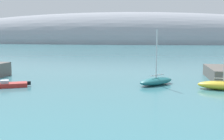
% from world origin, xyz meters
% --- Properties ---
extents(distant_ridge, '(327.89, 64.31, 43.45)m').
position_xyz_m(distant_ridge, '(-16.83, 202.88, 0.00)').
color(distant_ridge, '#999EA8').
rests_on(distant_ridge, ground).
extents(sailboat_yellow_near_shore, '(6.47, 3.27, 7.68)m').
position_xyz_m(sailboat_yellow_near_shore, '(18.28, 26.24, 0.59)').
color(sailboat_yellow_near_shore, yellow).
rests_on(sailboat_yellow_near_shore, water).
extents(sailboat_teal_mid_mooring, '(5.54, 5.85, 7.41)m').
position_xyz_m(sailboat_teal_mid_mooring, '(10.03, 28.55, 0.54)').
color(sailboat_teal_mid_mooring, '#1E6B70').
rests_on(sailboat_teal_mid_mooring, water).
extents(motorboat_red_foreground, '(4.74, 3.61, 0.92)m').
position_xyz_m(motorboat_red_foreground, '(-8.71, 24.12, 0.31)').
color(motorboat_red_foreground, red).
rests_on(motorboat_red_foreground, water).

